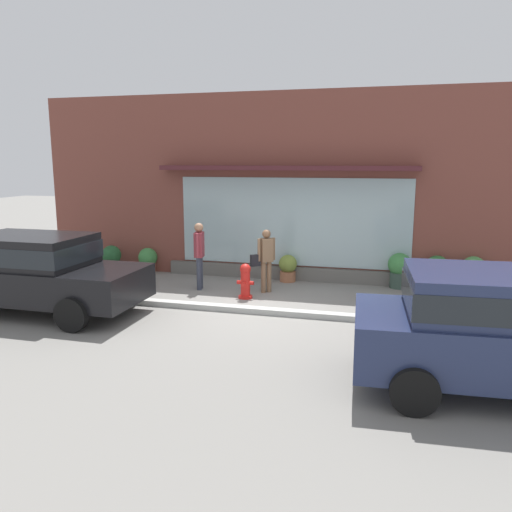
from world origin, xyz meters
The scene contains 14 objects.
ground_plane centered at (0.00, 0.00, 0.00)m, with size 60.00×60.00×0.00m, color gray.
curb_strip centered at (0.00, -0.20, 0.06)m, with size 14.00×0.24×0.12m, color #B2B2AD.
storefront centered at (0.00, 3.19, 2.42)m, with size 14.00×0.81×4.92m.
fire_hydrant centered at (-0.49, 0.88, 0.41)m, with size 0.40×0.36×0.82m.
pedestrian_with_handbag centered at (-0.17, 1.52, 0.88)m, with size 0.54×0.44×1.54m.
pedestrian_passerby centered at (-1.82, 1.41, 0.98)m, with size 0.25×0.50×1.66m.
parked_car_navy centered at (4.18, -2.91, 0.94)m, with size 4.10×2.19×1.69m.
parked_car_black centered at (-4.44, -1.29, 0.93)m, with size 4.43×2.04×1.64m.
potted_plant_window_center centered at (4.70, 2.81, 0.50)m, with size 0.59×0.59×0.89m.
potted_plant_window_right centered at (-3.97, 2.89, 0.37)m, with size 0.54×0.54×0.70m.
potted_plant_near_hydrant centered at (2.98, 2.80, 0.49)m, with size 0.58×0.58×0.89m.
potted_plant_by_entrance centered at (3.87, 2.77, 0.49)m, with size 0.60×0.60×0.87m.
potted_plant_low_front centered at (0.14, 2.78, 0.37)m, with size 0.48×0.48×0.72m.
potted_plant_corner_tall centered at (-4.94, 2.56, 0.40)m, with size 0.54×0.54×0.79m.
Camera 1 is at (2.64, -10.09, 3.15)m, focal length 35.50 mm.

